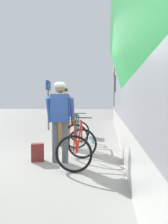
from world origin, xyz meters
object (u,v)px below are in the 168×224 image
cyclist_near_in_blue (60,115)px  platform_sign_post (48,96)px  cyclist_far_in_red (64,111)px  water_bottle_near_the_bikes (93,140)px  backpack_on_platform (38,152)px  bicycle_near_red (78,146)px  bicycle_far_teal (77,132)px

cyclist_near_in_blue → platform_sign_post: size_ratio=0.73×
cyclist_far_in_red → water_bottle_near_the_bikes: (0.83, 0.61, -0.96)m
backpack_on_platform → bicycle_near_red: bearing=-27.8°
bicycle_near_red → platform_sign_post: size_ratio=0.45×
cyclist_far_in_red → platform_sign_post: platform_sign_post is taller
cyclist_near_in_blue → cyclist_far_in_red: 1.72m
bicycle_near_red → bicycle_far_teal: bearing=99.0°
cyclist_far_in_red → water_bottle_near_the_bikes: bearing=36.3°
backpack_on_platform → platform_sign_post: size_ratio=0.17×
cyclist_near_in_blue → platform_sign_post: bearing=108.9°
water_bottle_near_the_bikes → cyclist_near_in_blue: bearing=-103.4°
water_bottle_near_the_bikes → bicycle_near_red: bearing=-93.1°
bicycle_far_teal → water_bottle_near_the_bikes: 0.68m
bicycle_near_red → water_bottle_near_the_bikes: bearing=86.9°
platform_sign_post → backpack_on_platform: bearing=-76.1°
cyclist_far_in_red → cyclist_near_in_blue: bearing=-80.5°
bicycle_far_teal → cyclist_far_in_red: bearing=-150.6°
bicycle_near_red → water_bottle_near_the_bikes: bicycle_near_red is taller
bicycle_far_teal → water_bottle_near_the_bikes: (0.46, 0.40, -0.31)m
bicycle_far_teal → platform_sign_post: platform_sign_post is taller
bicycle_far_teal → water_bottle_near_the_bikes: bearing=41.2°
cyclist_near_in_blue → bicycle_far_teal: size_ratio=1.59×
bicycle_near_red → bicycle_far_teal: size_ratio=0.98×
platform_sign_post → bicycle_far_teal: bearing=-61.1°
cyclist_near_in_blue → cyclist_far_in_red: bearing=99.5°
cyclist_far_in_red → bicycle_near_red: size_ratio=1.62×
backpack_on_platform → water_bottle_near_the_bikes: bearing=47.3°
cyclist_near_in_blue → bicycle_near_red: cyclist_near_in_blue is taller
bicycle_near_red → backpack_on_platform: bicycle_near_red is taller
cyclist_near_in_blue → platform_sign_post: (-1.88, 5.47, 0.57)m
platform_sign_post → cyclist_far_in_red: bearing=-67.1°
cyclist_far_in_red → bicycle_near_red: bearing=-69.1°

